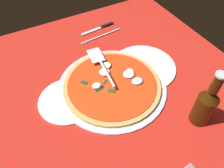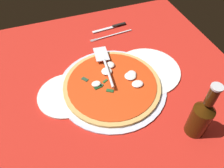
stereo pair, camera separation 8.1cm
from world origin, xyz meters
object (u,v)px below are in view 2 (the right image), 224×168
Objects in this scene: pizza_server at (104,64)px; dinner_plate_right at (66,95)px; dinner_plate_left at (147,70)px; place_setting_near at (112,32)px; pizza at (112,84)px; beer_bottle at (201,116)px.

dinner_plate_right is at bearing 119.92° from pizza_server.
dinner_plate_left is 29.64cm from place_setting_near.
pizza reaches higher than dinner_plate_left.
dinner_plate_left is at bearing -104.47° from pizza_server.
pizza_server is 39.67cm from beer_bottle.
dinner_plate_right is at bearing -38.08° from beer_bottle.
pizza_server is at bearing -62.66° from beer_bottle.
dinner_plate_left is at bearing -177.49° from dinner_plate_right.
beer_bottle is at bearing 124.80° from pizza.
place_setting_near is at bearing -83.56° from beer_bottle.
pizza is 1.63× the size of place_setting_near.
beer_bottle is (-18.10, 26.04, 6.58)cm from pizza.
place_setting_near is 59.25cm from beer_bottle.
dinner_plate_right is 0.94× the size of beer_bottle.
dinner_plate_left is 16.14cm from pizza.
place_setting_near is at bearing -19.98° from pizza_server.
pizza reaches higher than dinner_plate_right.
pizza is at bearing -173.58° from pizza_server.
dinner_plate_left is at bearing -169.35° from pizza.
place_setting_near reaches higher than dinner_plate_left.
dinner_plate_right is 0.92× the size of place_setting_near.
pizza_server reaches higher than pizza.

